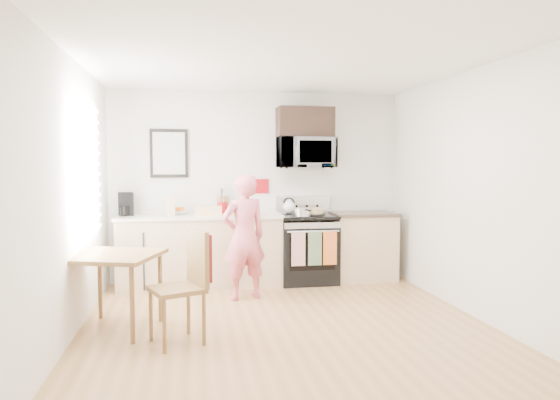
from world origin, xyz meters
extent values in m
plane|color=olive|center=(0.00, 0.00, 0.00)|extent=(4.60, 4.60, 0.00)
cube|color=white|center=(0.00, 2.30, 1.30)|extent=(4.00, 0.04, 2.60)
cube|color=white|center=(0.00, -2.30, 1.30)|extent=(4.00, 0.04, 2.60)
cube|color=white|center=(-2.00, 0.00, 1.30)|extent=(0.04, 4.60, 2.60)
cube|color=white|center=(2.00, 0.00, 1.30)|extent=(0.04, 4.60, 2.60)
cube|color=white|center=(0.00, 0.00, 2.60)|extent=(4.00, 4.60, 0.04)
cube|color=white|center=(-1.98, 0.80, 1.55)|extent=(0.02, 1.40, 1.50)
cube|color=white|center=(-1.97, 0.80, 1.55)|extent=(0.01, 1.30, 1.40)
cube|color=tan|center=(-0.80, 2.00, 0.45)|extent=(2.10, 0.60, 0.90)
cube|color=beige|center=(-0.80, 2.00, 0.92)|extent=(2.14, 0.64, 0.04)
cube|color=tan|center=(1.43, 2.00, 0.45)|extent=(0.84, 0.60, 0.90)
cube|color=black|center=(1.43, 2.00, 0.92)|extent=(0.88, 0.64, 0.04)
cube|color=black|center=(0.63, 1.97, 0.39)|extent=(0.76, 0.65, 0.77)
cube|color=black|center=(0.63, 1.66, 0.45)|extent=(0.61, 0.02, 0.45)
cube|color=silver|center=(0.63, 1.66, 0.78)|extent=(0.74, 0.02, 0.14)
cylinder|color=silver|center=(0.63, 1.61, 0.74)|extent=(0.68, 0.02, 0.02)
cube|color=black|center=(0.63, 1.97, 0.90)|extent=(0.76, 0.65, 0.04)
cube|color=silver|center=(0.63, 2.25, 1.04)|extent=(0.76, 0.08, 0.24)
cube|color=silver|center=(0.43, 1.61, 0.52)|extent=(0.18, 0.02, 0.44)
cube|color=#546D49|center=(0.65, 1.61, 0.52)|extent=(0.18, 0.02, 0.44)
cube|color=#D74C20|center=(0.85, 1.61, 0.52)|extent=(0.18, 0.02, 0.44)
imported|color=silver|center=(0.63, 2.08, 1.76)|extent=(0.76, 0.51, 0.42)
cube|color=black|center=(0.63, 2.12, 2.18)|extent=(0.76, 0.35, 0.40)
cube|color=black|center=(-1.20, 2.28, 1.75)|extent=(0.50, 0.03, 0.65)
cube|color=#A9AFA5|center=(-1.20, 2.26, 1.75)|extent=(0.42, 0.01, 0.56)
cube|color=#A00D15|center=(0.05, 2.28, 1.30)|extent=(0.20, 0.02, 0.20)
imported|color=#C7364C|center=(-0.30, 1.27, 0.75)|extent=(0.62, 0.50, 1.49)
cube|color=brown|center=(-1.65, 0.35, 0.72)|extent=(0.79, 0.79, 0.04)
cylinder|color=brown|center=(-2.06, 0.14, 0.35)|extent=(0.04, 0.04, 0.70)
cylinder|color=brown|center=(-1.44, -0.06, 0.35)|extent=(0.04, 0.04, 0.70)
cylinder|color=brown|center=(-1.86, 0.77, 0.35)|extent=(0.04, 0.04, 0.70)
cylinder|color=brown|center=(-1.24, 0.56, 0.35)|extent=(0.04, 0.04, 0.70)
cube|color=brown|center=(-1.05, -0.12, 0.49)|extent=(0.55, 0.55, 0.04)
cube|color=brown|center=(-0.86, -0.04, 0.75)|extent=(0.20, 0.41, 0.51)
cube|color=#4F0F0D|center=(-0.84, -0.03, 0.76)|extent=(0.20, 0.38, 0.42)
cylinder|color=brown|center=(-1.15, -0.35, 0.23)|extent=(0.03, 0.03, 0.47)
cylinder|color=brown|center=(-0.82, -0.22, 0.23)|extent=(0.03, 0.03, 0.47)
cylinder|color=brown|center=(-1.29, -0.02, 0.23)|extent=(0.03, 0.03, 0.47)
cylinder|color=brown|center=(-0.95, 0.12, 0.23)|extent=(0.03, 0.03, 0.47)
cube|color=brown|center=(-0.49, 2.22, 1.06)|extent=(0.15, 0.17, 0.23)
cylinder|color=#A00D15|center=(-0.50, 2.18, 1.02)|extent=(0.12, 0.12, 0.15)
imported|color=white|center=(-1.08, 2.12, 0.97)|extent=(0.28, 0.28, 0.05)
cube|color=tan|center=(-1.17, 1.96, 1.07)|extent=(0.11, 0.11, 0.25)
cube|color=black|center=(-1.75, 2.11, 1.09)|extent=(0.21, 0.24, 0.30)
cylinder|color=black|center=(-1.75, 2.01, 1.02)|extent=(0.11, 0.11, 0.11)
cube|color=tan|center=(-0.69, 1.87, 1.00)|extent=(0.34, 0.17, 0.12)
cylinder|color=black|center=(0.72, 1.91, 0.93)|extent=(0.27, 0.27, 0.01)
cylinder|color=tan|center=(0.72, 1.91, 0.98)|extent=(0.23, 0.23, 0.07)
sphere|color=white|center=(0.42, 2.17, 1.01)|extent=(0.17, 0.17, 0.17)
cone|color=white|center=(0.42, 2.17, 1.10)|extent=(0.05, 0.05, 0.05)
torus|color=black|center=(0.42, 2.17, 1.07)|extent=(0.16, 0.02, 0.16)
cylinder|color=silver|center=(0.52, 1.76, 0.98)|extent=(0.21, 0.21, 0.11)
cylinder|color=black|center=(0.54, 1.61, 1.02)|extent=(0.05, 0.19, 0.02)
camera|label=1|loc=(-0.91, -4.58, 1.59)|focal=32.00mm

